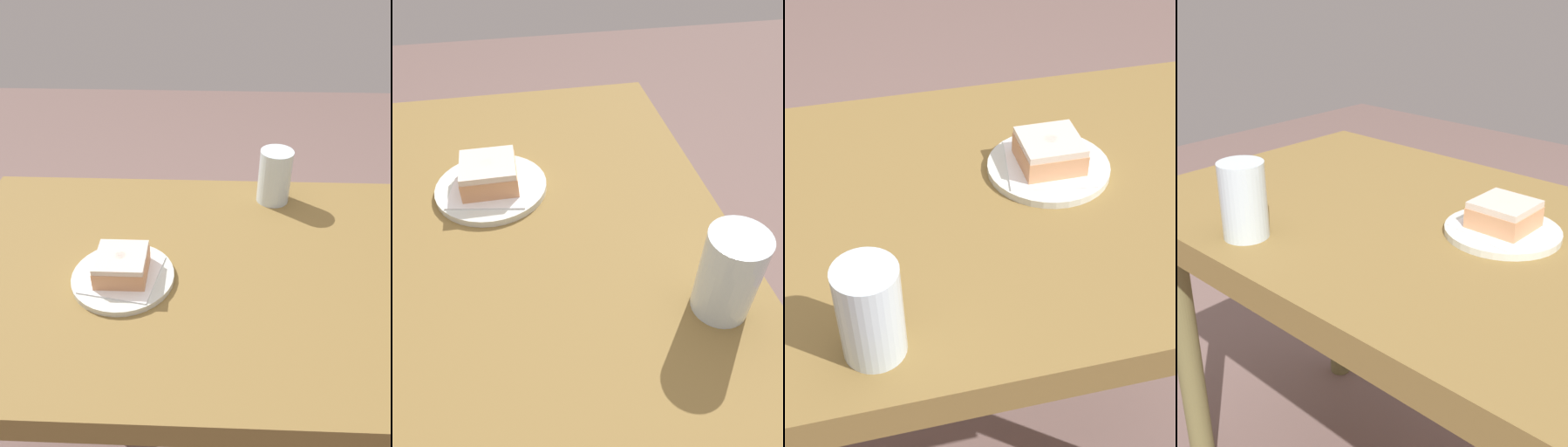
# 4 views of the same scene
# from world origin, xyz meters

# --- Properties ---
(ground_plane) EXTENTS (6.00, 6.00, 0.00)m
(ground_plane) POSITION_xyz_m (0.00, 0.00, 0.00)
(ground_plane) COLOR #765C56
(table) EXTENTS (1.05, 0.67, 0.72)m
(table) POSITION_xyz_m (0.00, 0.00, 0.62)
(table) COLOR olive
(table) RESTS_ON ground_plane
(plate_glazed_square) EXTENTS (0.19, 0.19, 0.01)m
(plate_glazed_square) POSITION_xyz_m (-0.15, -0.04, 0.72)
(plate_glazed_square) COLOR silver
(plate_glazed_square) RESTS_ON table
(napkin_glazed_square) EXTENTS (0.15, 0.15, 0.00)m
(napkin_glazed_square) POSITION_xyz_m (-0.15, -0.04, 0.73)
(napkin_glazed_square) COLOR white
(napkin_glazed_square) RESTS_ON plate_glazed_square
(donut_glazed_square) EXTENTS (0.10, 0.10, 0.05)m
(donut_glazed_square) POSITION_xyz_m (-0.15, -0.04, 0.75)
(donut_glazed_square) COLOR tan
(donut_glazed_square) RESTS_ON napkin_glazed_square
(water_glass) EXTENTS (0.08, 0.08, 0.13)m
(water_glass) POSITION_xyz_m (0.16, 0.25, 0.78)
(water_glass) COLOR silver
(water_glass) RESTS_ON table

